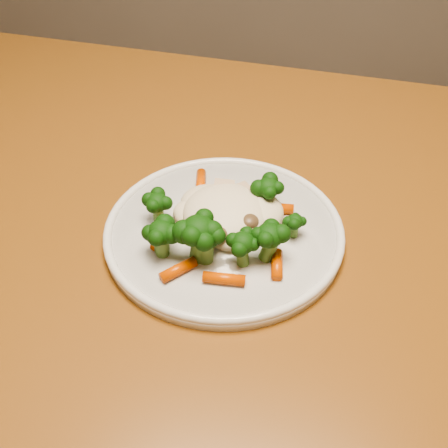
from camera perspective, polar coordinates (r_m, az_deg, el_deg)
name	(u,v)px	position (r m, az deg, el deg)	size (l,w,h in m)	color
dining_table	(202,268)	(0.75, -2.29, -4.52)	(1.31, 0.94, 0.75)	brown
plate	(224,233)	(0.65, 0.00, -0.90)	(0.27, 0.27, 0.01)	white
meal	(218,222)	(0.62, -0.61, 0.16)	(0.19, 0.19, 0.05)	#FAEBC8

